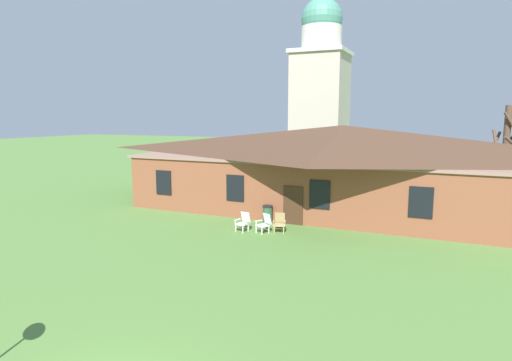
{
  "coord_description": "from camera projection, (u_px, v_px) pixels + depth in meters",
  "views": [
    {
      "loc": [
        6.0,
        -5.45,
        5.8
      ],
      "look_at": [
        -0.72,
        9.41,
        3.34
      ],
      "focal_mm": 29.97,
      "sensor_mm": 36.0,
      "label": 1
    }
  ],
  "objects": [
    {
      "name": "lawn_chair_left_end",
      "position": [
        280.0,
        222.0,
        21.58
      ],
      "size": [
        0.75,
        0.8,
        0.96
      ],
      "color": "tan",
      "rests_on": "ground"
    },
    {
      "name": "dome_tower",
      "position": [
        320.0,
        93.0,
        41.12
      ],
      "size": [
        5.18,
        5.18,
        17.69
      ],
      "color": "#BCB29E",
      "rests_on": "ground"
    },
    {
      "name": "trash_bin",
      "position": [
        268.0,
        214.0,
        23.37
      ],
      "size": [
        0.56,
        0.56,
        0.98
      ],
      "color": "#335638",
      "rests_on": "ground"
    },
    {
      "name": "bare_tree_beside_building",
      "position": [
        504.0,
        158.0,
        23.98
      ],
      "size": [
        2.18,
        2.19,
        6.41
      ],
      "color": "brown",
      "rests_on": "ground"
    },
    {
      "name": "lawn_chair_near_door",
      "position": [
        264.0,
        223.0,
        21.43
      ],
      "size": [
        0.82,
        0.86,
        0.96
      ],
      "color": "white",
      "rests_on": "ground"
    },
    {
      "name": "lawn_chair_by_porch",
      "position": [
        244.0,
        221.0,
        21.75
      ],
      "size": [
        0.72,
        0.77,
        0.96
      ],
      "color": "silver",
      "rests_on": "ground"
    },
    {
      "name": "brick_building",
      "position": [
        342.0,
        167.0,
        26.66
      ],
      "size": [
        25.75,
        10.4,
        5.26
      ],
      "color": "brown",
      "rests_on": "ground"
    }
  ]
}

